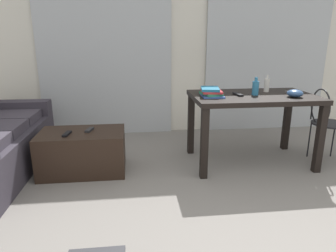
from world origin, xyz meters
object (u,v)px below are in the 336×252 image
at_px(book_stack, 211,92).
at_px(scissors, 292,91).
at_px(tv_remote_secondary, 67,134).
at_px(coffee_table, 83,152).
at_px(bottle_far, 267,85).
at_px(wire_chair, 325,117).
at_px(tv_remote_primary, 89,130).
at_px(tv_remote_on_table, 238,94).
at_px(bottle_near, 255,88).
at_px(craft_table, 253,104).
at_px(bowl, 295,93).

xyz_separation_m(book_stack, scissors, (0.98, 0.16, -0.04)).
height_order(scissors, tv_remote_secondary, scissors).
distance_m(coffee_table, book_stack, 1.47).
height_order(coffee_table, bottle_far, bottle_far).
bearing_deg(wire_chair, tv_remote_primary, 178.59).
relative_size(coffee_table, bottle_far, 4.50).
bearing_deg(scissors, coffee_table, -175.49).
relative_size(bottle_far, tv_remote_secondary, 1.18).
bearing_deg(bottle_far, tv_remote_primary, -174.86).
xyz_separation_m(wire_chair, tv_remote_secondary, (-2.75, -0.05, -0.07)).
distance_m(bottle_far, tv_remote_secondary, 2.21).
height_order(bottle_far, tv_remote_on_table, bottle_far).
bearing_deg(bottle_near, coffee_table, -179.27).
distance_m(wire_chair, tv_remote_on_table, 1.02).
distance_m(bottle_near, book_stack, 0.48).
bearing_deg(craft_table, bottle_near, -69.63).
height_order(bottle_near, bottle_far, bottle_far).
relative_size(bowl, tv_remote_primary, 1.14).
relative_size(scissors, tv_remote_primary, 0.85).
height_order(bottle_near, bowl, bottle_near).
relative_size(coffee_table, bottle_near, 4.55).
bearing_deg(book_stack, wire_chair, -2.55).
distance_m(craft_table, tv_remote_secondary, 1.96).
bearing_deg(tv_remote_on_table, scissors, 5.92).
distance_m(wire_chair, book_stack, 1.32).
relative_size(bottle_near, bowl, 1.18).
distance_m(craft_table, bowl, 0.44).
distance_m(bowl, scissors, 0.35).
xyz_separation_m(tv_remote_on_table, tv_remote_secondary, (-1.76, -0.11, -0.34)).
height_order(wire_chair, tv_remote_primary, wire_chair).
bearing_deg(bowl, tv_remote_on_table, 163.82).
height_order(coffee_table, tv_remote_primary, tv_remote_primary).
height_order(wire_chair, bottle_far, bottle_far).
distance_m(bottle_far, tv_remote_on_table, 0.43).
relative_size(bowl, book_stack, 0.51).
height_order(coffee_table, bowl, bowl).
xyz_separation_m(wire_chair, tv_remote_on_table, (-0.99, 0.06, 0.26)).
bearing_deg(scissors, wire_chair, -36.49).
distance_m(book_stack, scissors, 1.00).
height_order(craft_table, tv_remote_primary, craft_table).
relative_size(craft_table, tv_remote_on_table, 7.93).
distance_m(wire_chair, bottle_near, 0.87).
bearing_deg(scissors, bowl, -114.12).
height_order(craft_table, scissors, scissors).
distance_m(scissors, tv_remote_primary, 2.28).
height_order(bottle_far, bowl, bottle_far).
xyz_separation_m(coffee_table, bottle_near, (1.82, 0.02, 0.63)).
height_order(craft_table, book_stack, book_stack).
distance_m(tv_remote_on_table, tv_remote_primary, 1.59).
xyz_separation_m(bottle_far, tv_remote_secondary, (-2.15, -0.29, -0.40)).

